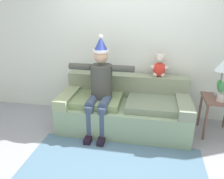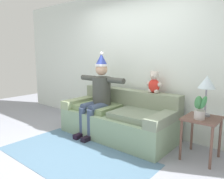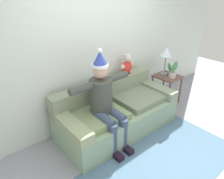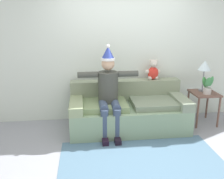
{
  "view_description": "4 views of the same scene",
  "coord_description": "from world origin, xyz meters",
  "views": [
    {
      "loc": [
        0.4,
        -2.26,
        1.92
      ],
      "look_at": [
        -0.17,
        0.77,
        0.73
      ],
      "focal_mm": 35.43,
      "sensor_mm": 36.0,
      "label": 1
    },
    {
      "loc": [
        2.3,
        -2.0,
        1.47
      ],
      "look_at": [
        -0.12,
        0.94,
        0.85
      ],
      "focal_mm": 34.64,
      "sensor_mm": 36.0,
      "label": 2
    },
    {
      "loc": [
        -1.97,
        -1.26,
        2.25
      ],
      "look_at": [
        -0.16,
        0.92,
        0.84
      ],
      "focal_mm": 33.08,
      "sensor_mm": 36.0,
      "label": 3
    },
    {
      "loc": [
        -0.76,
        -3.08,
        1.94
      ],
      "look_at": [
        -0.31,
        0.78,
        0.79
      ],
      "focal_mm": 39.51,
      "sensor_mm": 36.0,
      "label": 4
    }
  ],
  "objects": [
    {
      "name": "ground_plane",
      "position": [
        0.0,
        0.0,
        0.0
      ],
      "size": [
        10.0,
        10.0,
        0.0
      ],
      "primitive_type": "plane",
      "color": "#90939F"
    },
    {
      "name": "back_wall",
      "position": [
        0.0,
        1.55,
        1.35
      ],
      "size": [
        7.0,
        0.1,
        2.7
      ],
      "primitive_type": "cube",
      "color": "silver",
      "rests_on": "ground_plane"
    },
    {
      "name": "couch",
      "position": [
        0.0,
        1.0,
        0.32
      ],
      "size": [
        2.04,
        0.94,
        0.81
      ],
      "color": "gray",
      "rests_on": "ground_plane"
    },
    {
      "name": "person_seated",
      "position": [
        -0.36,
        0.83,
        0.77
      ],
      "size": [
        1.02,
        0.77,
        1.51
      ],
      "color": "#40423D",
      "rests_on": "ground_plane"
    },
    {
      "name": "teddy_bear",
      "position": [
        0.52,
        1.3,
        0.98
      ],
      "size": [
        0.29,
        0.17,
        0.38
      ],
      "color": "red",
      "rests_on": "couch"
    },
    {
      "name": "side_table",
      "position": [
        1.43,
        1.03,
        0.5
      ],
      "size": [
        0.46,
        0.5,
        0.61
      ],
      "color": "brown",
      "rests_on": "ground_plane"
    },
    {
      "name": "table_lamp",
      "position": [
        1.43,
        1.12,
        1.06
      ],
      "size": [
        0.24,
        0.24,
        0.58
      ],
      "color": "gray",
      "rests_on": "side_table"
    },
    {
      "name": "potted_plant",
      "position": [
        1.42,
        0.92,
        0.76
      ],
      "size": [
        0.21,
        0.24,
        0.34
      ],
      "color": "#B7B0AB",
      "rests_on": "side_table"
    },
    {
      "name": "area_rug",
      "position": [
        0.0,
        -0.07,
        0.0
      ],
      "size": [
        2.29,
        1.2,
        0.01
      ],
      "primitive_type": "cube",
      "color": "slate",
      "rests_on": "ground_plane"
    }
  ]
}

